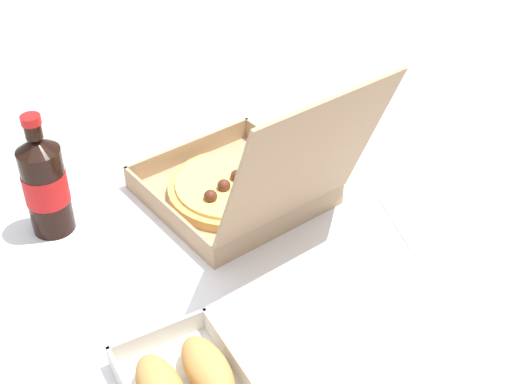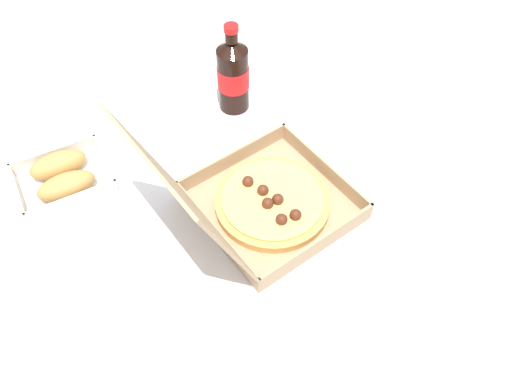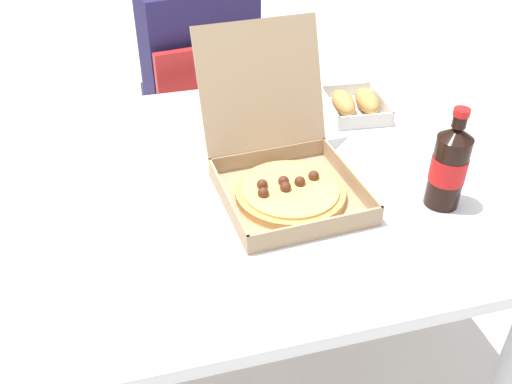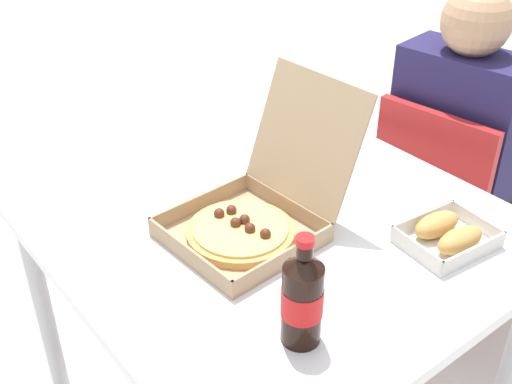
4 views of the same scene
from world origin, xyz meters
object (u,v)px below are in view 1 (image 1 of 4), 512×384
Objects in this scene: pizza_box_open at (245,184)px; bread_side_box at (185,382)px; paper_menu at (449,214)px; cola_bottle at (45,184)px.

pizza_box_open is 0.42m from bread_side_box.
paper_menu is (-0.58, -0.07, -0.02)m from bread_side_box.
paper_menu is (-0.28, 0.23, -0.05)m from pizza_box_open.
bread_side_box is at bearing 27.66° from paper_menu.
cola_bottle is at bearing -10.75° from paper_menu.
pizza_box_open is 1.94× the size of paper_menu.
pizza_box_open is 0.37m from paper_menu.
cola_bottle is (0.31, -0.13, 0.05)m from pizza_box_open.
pizza_box_open reaches higher than paper_menu.
cola_bottle is (0.01, -0.43, 0.07)m from bread_side_box.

